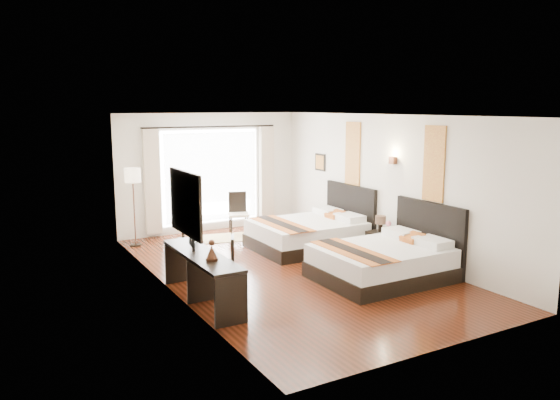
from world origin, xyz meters
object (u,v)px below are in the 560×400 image
desk_chair (222,277)px  side_table (183,227)px  bed_far (311,233)px  television (190,232)px  floor_lamp (133,180)px  bed_near (385,260)px  console_desk (202,277)px  table_lamp (380,221)px  nightstand (382,245)px  fruit_bowl (181,214)px  vase (388,231)px  window_chair (238,221)px

desk_chair → side_table: size_ratio=1.68×
side_table → bed_far: bearing=-43.5°
television → floor_lamp: floor_lamp is taller
television → side_table: (1.04, 3.34, -0.70)m
bed_near → desk_chair: (-2.80, 0.63, -0.04)m
desk_chair → console_desk: bearing=42.8°
table_lamp → side_table: table_lamp is taller
nightstand → fruit_bowl: (-2.95, 3.37, 0.33)m
desk_chair → fruit_bowl: 3.85m
bed_near → desk_chair: bearing=167.3°
console_desk → vase: bearing=5.4°
table_lamp → desk_chair: size_ratio=0.35×
television → bed_far: bearing=-43.2°
window_chair → floor_lamp: bearing=-72.1°
floor_lamp → console_desk: bearing=-89.9°
bed_near → console_desk: bearing=171.1°
bed_far → desk_chair: size_ratio=2.39×
nightstand → desk_chair: bearing=-173.5°
console_desk → side_table: console_desk is taller
television → fruit_bowl: size_ratio=3.48×
fruit_bowl → window_chair: (1.39, -0.06, -0.30)m
table_lamp → console_desk: (-3.97, -0.61, -0.35)m
bed_far → console_desk: bearing=-149.3°
nightstand → fruit_bowl: 4.49m
window_chair → fruit_bowl: bearing=-74.1°
console_desk → fruit_bowl: 4.05m
table_lamp → vase: bearing=-89.3°
bed_far → side_table: (-2.11, 2.01, -0.05)m
console_desk → desk_chair: bearing=18.5°
vase → desk_chair: bearing=-176.1°
table_lamp → console_desk: bearing=-171.3°
bed_near → vase: (0.80, 0.87, 0.25)m
desk_chair → fruit_bowl: (0.64, 3.78, 0.30)m
console_desk → floor_lamp: (-0.01, 3.87, 1.04)m
vase → console_desk: bearing=-174.6°
table_lamp → television: television is taller
side_table → window_chair: window_chair is taller
table_lamp → fruit_bowl: size_ratio=1.49×
nightstand → television: bearing=179.9°
television → window_chair: television is taller
desk_chair → window_chair: bearing=-94.3°
bed_far → vase: (0.81, -1.51, 0.25)m
table_lamp → console_desk: table_lamp is taller
nightstand → vase: vase is taller
bed_near → table_lamp: 1.42m
table_lamp → desk_chair: bearing=-172.4°
side_table → fruit_bowl: size_ratio=2.50×
bed_near → desk_chair: 2.87m
vase → television: bearing=177.4°
television → floor_lamp: (-0.03, 3.32, 0.43)m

